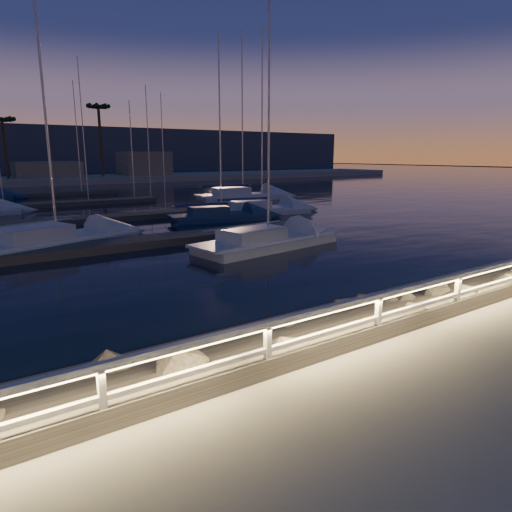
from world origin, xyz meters
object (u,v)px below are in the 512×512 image
at_px(sailboat_c, 53,240).
at_px(sailboat_l, 240,195).
at_px(sailboat_g, 219,215).
at_px(sailboat_h, 259,209).
at_px(guard_rail, 344,315).
at_px(sailboat_d, 265,240).

relative_size(sailboat_c, sailboat_l, 0.89).
relative_size(sailboat_g, sailboat_h, 0.90).
bearing_deg(sailboat_l, sailboat_c, -133.45).
bearing_deg(sailboat_h, guard_rail, -113.00).
distance_m(sailboat_g, sailboat_l, 15.61).
xyz_separation_m(guard_rail, sailboat_l, (19.07, 33.93, -0.91)).
height_order(guard_rail, sailboat_g, sailboat_g).
distance_m(guard_rail, sailboat_h, 26.91).
height_order(sailboat_d, sailboat_l, sailboat_l).
distance_m(sailboat_h, sailboat_l, 12.07).
xyz_separation_m(sailboat_h, sailboat_l, (5.18, 10.90, 0.05)).
distance_m(sailboat_c, sailboat_g, 12.28).
relative_size(sailboat_d, sailboat_l, 0.86).
xyz_separation_m(guard_rail, sailboat_g, (9.43, 21.65, -0.97)).
distance_m(sailboat_d, sailboat_g, 10.11).
bearing_deg(sailboat_c, sailboat_d, -54.01).
xyz_separation_m(sailboat_c, sailboat_d, (8.79, -5.88, -0.03)).
relative_size(guard_rail, sailboat_d, 3.09).
distance_m(sailboat_g, sailboat_h, 4.67).
height_order(sailboat_d, sailboat_h, sailboat_d).
relative_size(sailboat_c, sailboat_g, 1.19).
relative_size(guard_rail, sailboat_l, 2.66).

